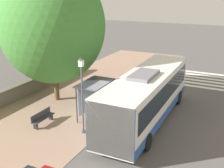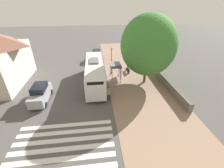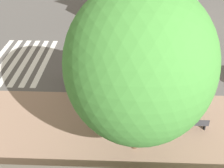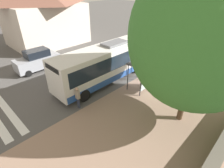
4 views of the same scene
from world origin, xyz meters
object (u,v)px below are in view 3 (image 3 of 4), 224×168
Objects in this scene: bus_shelter at (156,83)px; bus at (140,62)px; shade_tree at (139,66)px; parked_car_far_lane at (100,36)px; bench at (194,124)px; pedestrian at (79,79)px; street_lamp_near at (188,71)px.

bus is at bearing 16.47° from bus_shelter.
parked_car_far_lane is (14.39, 3.18, -4.69)m from shade_tree.
shade_tree is at bearing 114.19° from bench.
parked_car_far_lane is at bearing 28.50° from bus.
pedestrian is at bearing 173.51° from parked_car_far_lane.
bus is at bearing 48.14° from street_lamp_near.
bus_shelter is 11.33m from parked_car_far_lane.
parked_car_far_lane is (10.24, 4.73, -1.02)m from bus_shelter.
bus is 5.01m from pedestrian.
bench is at bearing -149.78° from bus.
bench is 14.50m from parked_car_far_lane.
bus is at bearing -4.18° from shade_tree.
pedestrian is 0.40× the size of parked_car_far_lane.
bench is at bearing -65.81° from shade_tree.
street_lamp_near is at bearing -38.62° from shade_tree.
parked_car_far_lane is at bearing 35.42° from street_lamp_near.
bus_shelter reaches higher than bench.
bus reaches higher than pedestrian.
shade_tree is at bearing 175.82° from bus.
bus is 1.10× the size of shade_tree.
bus_shelter is 0.62× the size of parked_car_far_lane.
bench is 3.69m from street_lamp_near.
bench is at bearing -117.45° from pedestrian.
bus is at bearing -151.50° from parked_car_far_lane.
pedestrian is (1.79, 5.69, -1.01)m from bus_shelter.
shade_tree is (-7.53, 0.55, 3.92)m from bus.
bench is 6.77m from shade_tree.
bench is at bearing -135.36° from bus_shelter.
shade_tree is 2.23× the size of parked_car_far_lane.
street_lamp_near is (-2.85, -3.18, 0.92)m from bus.
bench is (-5.77, -3.36, -1.32)m from bus.
bus is 2.46× the size of parked_car_far_lane.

